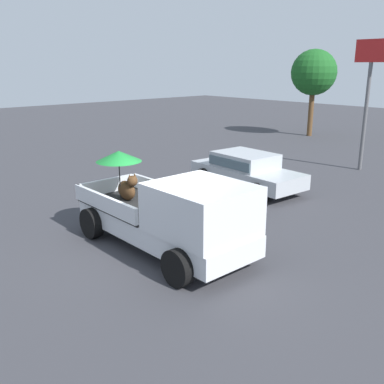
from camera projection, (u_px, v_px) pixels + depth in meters
name	position (u px, v px, depth m)	size (l,w,h in m)	color
ground_plane	(163.00, 247.00, 10.87)	(80.00, 80.00, 0.00)	#38383D
pickup_truck_main	(173.00, 215.00, 10.30)	(5.06, 2.27, 2.22)	black
parked_sedan_near	(246.00, 169.00, 15.80)	(4.40, 2.19, 1.33)	black
motel_sign	(369.00, 80.00, 17.88)	(1.40, 0.16, 5.37)	#59595B
tree_by_lot	(314.00, 73.00, 26.92)	(2.79, 2.79, 5.33)	brown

